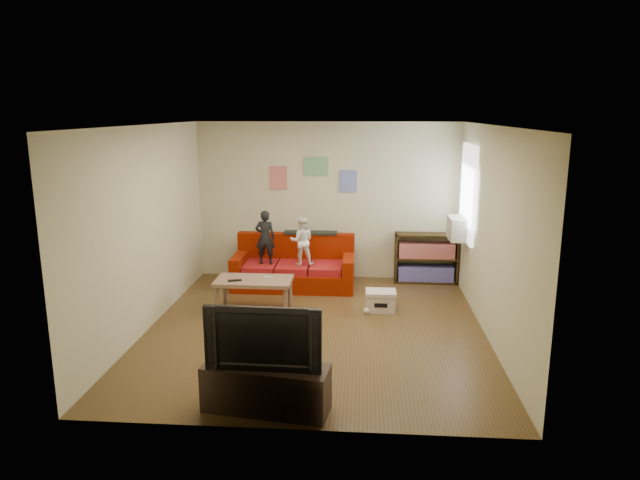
# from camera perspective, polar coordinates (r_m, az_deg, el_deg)

# --- Properties ---
(room_shell) EXTENTS (4.52, 5.02, 2.72)m
(room_shell) POSITION_cam_1_polar(r_m,az_deg,el_deg) (7.40, -0.47, 0.89)
(room_shell) COLOR brown
(room_shell) RESTS_ON ground
(sofa) EXTENTS (1.99, 0.92, 0.88)m
(sofa) POSITION_cam_1_polar(r_m,az_deg,el_deg) (9.55, -2.58, -2.91)
(sofa) COLOR #7D1701
(sofa) RESTS_ON ground
(child_a) EXTENTS (0.33, 0.22, 0.89)m
(child_a) POSITION_cam_1_polar(r_m,az_deg,el_deg) (9.31, -5.50, 0.26)
(child_a) COLOR black
(child_a) RESTS_ON sofa
(child_b) EXTENTS (0.42, 0.35, 0.80)m
(child_b) POSITION_cam_1_polar(r_m,az_deg,el_deg) (9.24, -1.83, -0.09)
(child_b) COLOR white
(child_b) RESTS_ON sofa
(coffee_table) EXTENTS (1.10, 0.61, 0.50)m
(coffee_table) POSITION_cam_1_polar(r_m,az_deg,el_deg) (8.35, -6.64, -4.36)
(coffee_table) COLOR #8E6A55
(coffee_table) RESTS_ON ground
(remote) EXTENTS (0.20, 0.11, 0.02)m
(remote) POSITION_cam_1_polar(r_m,az_deg,el_deg) (8.26, -8.52, -4.01)
(remote) COLOR black
(remote) RESTS_ON coffee_table
(game_controller) EXTENTS (0.14, 0.04, 0.03)m
(game_controller) POSITION_cam_1_polar(r_m,az_deg,el_deg) (8.34, -5.24, -3.75)
(game_controller) COLOR silver
(game_controller) RESTS_ON coffee_table
(bookshelf) EXTENTS (1.06, 0.32, 0.85)m
(bookshelf) POSITION_cam_1_polar(r_m,az_deg,el_deg) (9.90, 10.54, -2.04)
(bookshelf) COLOR black
(bookshelf) RESTS_ON ground
(window) EXTENTS (0.04, 1.08, 1.48)m
(window) POSITION_cam_1_polar(r_m,az_deg,el_deg) (9.09, 14.56, 4.58)
(window) COLOR white
(window) RESTS_ON room_shell
(ac_unit) EXTENTS (0.28, 0.55, 0.35)m
(ac_unit) POSITION_cam_1_polar(r_m,az_deg,el_deg) (9.17, 13.63, 1.14)
(ac_unit) COLOR #B7B2A3
(ac_unit) RESTS_ON window
(artwork_left) EXTENTS (0.30, 0.01, 0.40)m
(artwork_left) POSITION_cam_1_polar(r_m,az_deg,el_deg) (9.87, -4.20, 6.22)
(artwork_left) COLOR #D87266
(artwork_left) RESTS_ON room_shell
(artwork_center) EXTENTS (0.42, 0.01, 0.32)m
(artwork_center) POSITION_cam_1_polar(r_m,az_deg,el_deg) (9.78, -0.42, 7.37)
(artwork_center) COLOR #72B27F
(artwork_center) RESTS_ON room_shell
(artwork_right) EXTENTS (0.30, 0.01, 0.38)m
(artwork_right) POSITION_cam_1_polar(r_m,az_deg,el_deg) (9.77, 2.82, 5.88)
(artwork_right) COLOR #727FCC
(artwork_right) RESTS_ON room_shell
(file_box) EXTENTS (0.44, 0.34, 0.30)m
(file_box) POSITION_cam_1_polar(r_m,az_deg,el_deg) (8.45, 6.08, -6.05)
(file_box) COLOR silver
(file_box) RESTS_ON ground
(tv_stand) EXTENTS (1.28, 0.58, 0.46)m
(tv_stand) POSITION_cam_1_polar(r_m,az_deg,el_deg) (5.78, -5.40, -14.51)
(tv_stand) COLOR #372720
(tv_stand) RESTS_ON ground
(television) EXTENTS (1.12, 0.17, 0.64)m
(television) POSITION_cam_1_polar(r_m,az_deg,el_deg) (5.55, -5.52, -9.43)
(television) COLOR black
(television) RESTS_ON tv_stand
(tissue) EXTENTS (0.12, 0.12, 0.09)m
(tissue) POSITION_cam_1_polar(r_m,az_deg,el_deg) (8.35, 4.67, -7.06)
(tissue) COLOR white
(tissue) RESTS_ON ground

